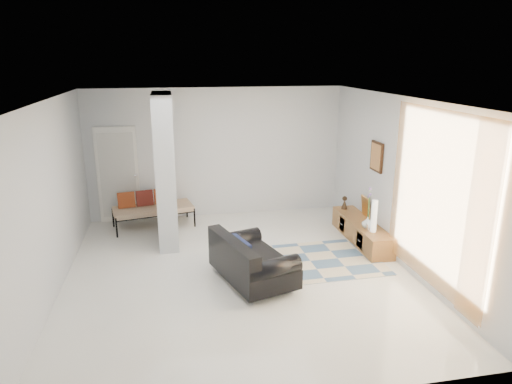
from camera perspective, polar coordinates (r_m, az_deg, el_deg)
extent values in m
plane|color=silver|center=(7.59, -2.20, -10.08)|extent=(6.00, 6.00, 0.00)
plane|color=white|center=(6.82, -2.46, 11.47)|extent=(6.00, 6.00, 0.00)
plane|color=silver|center=(9.97, -4.93, 4.87)|extent=(6.00, 0.00, 6.00)
plane|color=silver|center=(4.34, 3.77, -10.87)|extent=(6.00, 0.00, 6.00)
plane|color=silver|center=(7.23, -24.43, -1.05)|extent=(0.00, 6.00, 6.00)
plane|color=silver|center=(7.95, 17.68, 1.16)|extent=(0.00, 6.00, 6.00)
cube|color=silver|center=(8.56, -11.26, 2.68)|extent=(0.35, 1.20, 2.80)
cube|color=white|center=(10.03, -16.87, 2.05)|extent=(0.85, 0.06, 2.04)
plane|color=orange|center=(6.95, 21.55, -0.94)|extent=(0.00, 2.55, 2.55)
cube|color=#331B0D|center=(8.66, 14.86, 4.30)|extent=(0.04, 0.45, 0.55)
cube|color=brown|center=(8.98, 13.03, -4.81)|extent=(0.45, 1.96, 0.40)
cube|color=#331B0D|center=(8.53, 12.87, -5.96)|extent=(0.02, 0.26, 0.28)
cube|color=#331B0D|center=(9.27, 10.74, -3.98)|extent=(0.02, 0.26, 0.28)
cube|color=#ECA045|center=(9.15, 13.55, -1.78)|extent=(0.09, 0.32, 0.40)
cube|color=silver|center=(8.48, 13.69, -4.26)|extent=(0.04, 0.10, 0.12)
cylinder|color=silver|center=(6.69, -0.53, -13.47)|extent=(0.05, 0.05, 0.10)
cylinder|color=silver|center=(7.69, -4.84, -9.37)|extent=(0.05, 0.05, 0.10)
cylinder|color=silver|center=(7.00, 4.57, -12.11)|extent=(0.05, 0.05, 0.10)
cylinder|color=silver|center=(7.95, -0.26, -8.39)|extent=(0.05, 0.05, 0.10)
cube|color=black|center=(7.23, -0.38, -9.30)|extent=(1.28, 1.67, 0.30)
cube|color=black|center=(6.95, -2.91, -7.41)|extent=(0.63, 1.47, 0.36)
cylinder|color=black|center=(6.64, 2.12, -9.55)|extent=(0.89, 0.52, 0.28)
cylinder|color=black|center=(7.64, -2.55, -5.96)|extent=(0.89, 0.52, 0.28)
cube|color=#0E1733|center=(6.99, -2.02, -7.08)|extent=(0.29, 0.56, 0.31)
cylinder|color=black|center=(9.33, -17.03, -4.30)|extent=(0.04, 0.04, 0.40)
cylinder|color=black|center=(9.57, -7.69, -3.18)|extent=(0.04, 0.04, 0.40)
cylinder|color=black|center=(9.93, -17.42, -3.08)|extent=(0.04, 0.04, 0.40)
cylinder|color=black|center=(10.16, -8.63, -2.05)|extent=(0.04, 0.04, 0.40)
cube|color=beige|center=(9.66, -12.71, -2.13)|extent=(1.69, 0.97, 0.12)
cube|color=#9B3E1C|center=(9.67, -15.91, -0.97)|extent=(0.37, 0.23, 0.33)
cube|color=maroon|center=(9.72, -13.75, -0.73)|extent=(0.37, 0.23, 0.33)
cube|color=#9B3E1C|center=(9.77, -11.62, -0.49)|extent=(0.37, 0.23, 0.33)
cube|color=beige|center=(8.04, 6.81, -8.58)|extent=(2.44, 1.65, 0.01)
cylinder|color=white|center=(8.36, 14.54, -2.93)|extent=(0.11, 0.11, 0.58)
imported|color=white|center=(8.56, 13.78, -3.73)|extent=(0.24, 0.24, 0.22)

